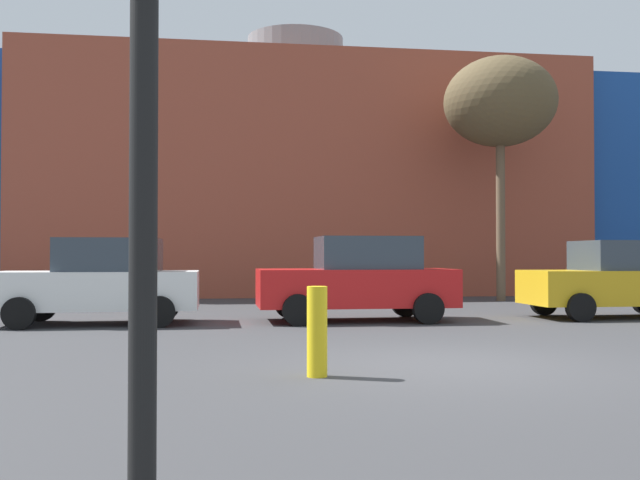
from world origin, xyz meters
TOP-DOWN VIEW (x-y plane):
  - ground_plane at (0.00, 0.00)m, footprint 200.00×200.00m
  - building_backdrop at (0.32, 21.12)m, footprint 34.63×12.22m
  - parked_car_1 at (-5.33, 6.31)m, footprint 4.10×2.01m
  - parked_car_2 at (0.08, 6.31)m, footprint 4.22×2.07m
  - parked_car_3 at (6.12, 6.31)m, footprint 4.05×1.99m
  - bare_tree_0 at (5.85, 12.54)m, footprint 3.52×3.52m
  - bollard_yellow_0 at (-1.81, -0.77)m, footprint 0.24×0.24m

SIDE VIEW (x-z plane):
  - ground_plane at x=0.00m, z-range 0.00..0.00m
  - bollard_yellow_0 at x=-1.81m, z-range 0.00..1.06m
  - parked_car_3 at x=6.12m, z-range 0.00..1.75m
  - parked_car_1 at x=-5.33m, z-range 0.00..1.77m
  - parked_car_2 at x=0.08m, z-range -0.01..1.82m
  - building_backdrop at x=0.32m, z-range -1.02..9.52m
  - bare_tree_0 at x=5.85m, z-range 2.38..10.04m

